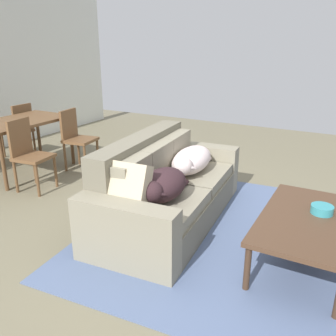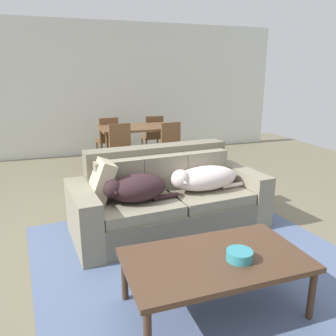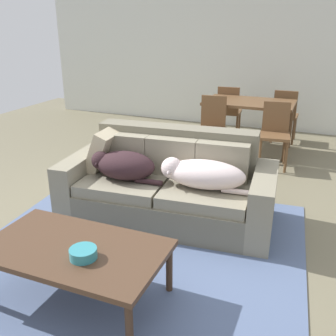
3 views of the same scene
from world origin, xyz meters
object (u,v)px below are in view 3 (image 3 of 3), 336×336
object	(u,v)px
dog_on_left_cushion	(123,165)
dog_on_right_cushion	(202,174)
couch	(169,186)
throw_pillow_by_left_arm	(104,150)
dining_chair_near_left	(212,125)
dining_chair_near_right	(275,131)
dining_chair_far_right	(285,114)
dining_table	(249,106)
coffee_table	(74,252)
bowl_on_coffee_table	(83,253)
dining_chair_far_left	(229,109)

from	to	relation	value
dog_on_left_cushion	dog_on_right_cushion	world-z (taller)	dog_on_left_cushion
couch	throw_pillow_by_left_arm	world-z (taller)	couch
dog_on_right_cushion	dining_chair_near_left	bearing A→B (deg)	98.59
throw_pillow_by_left_arm	dining_chair_near_left	distance (m)	2.02
couch	dining_chair_near_right	distance (m)	2.08
dog_on_right_cushion	dining_chair_near_right	world-z (taller)	dining_chair_near_right
couch	dining_chair_near_left	xyz separation A→B (m)	(-0.10, 1.90, 0.17)
couch	dining_chair_far_right	world-z (taller)	couch
dog_on_right_cushion	dining_table	size ratio (longest dim) A/B	0.71
dining_chair_far_right	throw_pillow_by_left_arm	bearing A→B (deg)	64.03
dog_on_right_cushion	dining_chair_near_left	world-z (taller)	dining_chair_near_left
coffee_table	dog_on_left_cushion	bearing A→B (deg)	102.39
dining_chair_near_right	dining_chair_far_right	size ratio (longest dim) A/B	1.01
dining_chair_near_left	dining_chair_near_right	xyz separation A→B (m)	(0.88, 0.02, -0.00)
dining_chair_near_left	coffee_table	bearing A→B (deg)	-97.71
dining_chair_far_right	couch	bearing A→B (deg)	75.83
throw_pillow_by_left_arm	bowl_on_coffee_table	world-z (taller)	throw_pillow_by_left_arm
couch	bowl_on_coffee_table	size ratio (longest dim) A/B	11.71
dining_chair_near_right	dining_chair_far_right	world-z (taller)	dining_chair_near_right
dog_on_right_cushion	bowl_on_coffee_table	distance (m)	1.46
dining_chair_near_left	dog_on_right_cushion	bearing A→B (deg)	-83.71
couch	dog_on_right_cushion	world-z (taller)	couch
coffee_table	dining_table	distance (m)	3.98
throw_pillow_by_left_arm	dining_chair_near_left	bearing A→B (deg)	71.69
dog_on_right_cushion	coffee_table	distance (m)	1.43
dog_on_right_cushion	throw_pillow_by_left_arm	world-z (taller)	throw_pillow_by_left_arm
dining_table	dining_chair_near_right	world-z (taller)	dining_chair_near_right
throw_pillow_by_left_arm	dining_chair_far_right	size ratio (longest dim) A/B	0.50
dining_chair_near_right	dining_chair_far_right	bearing A→B (deg)	82.48
couch	dining_table	world-z (taller)	couch
dining_table	coffee_table	bearing A→B (deg)	-96.35
dog_on_left_cushion	dining_chair_far_left	bearing A→B (deg)	80.49
dining_table	dining_chair_near_left	size ratio (longest dim) A/B	1.45
dining_chair_near_left	dining_chair_far_left	world-z (taller)	dining_chair_near_left
couch	dining_chair_far_left	size ratio (longest dim) A/B	2.45
dog_on_left_cushion	throw_pillow_by_left_arm	world-z (taller)	throw_pillow_by_left_arm
couch	dining_chair_far_right	size ratio (longest dim) A/B	2.48
coffee_table	bowl_on_coffee_table	world-z (taller)	bowl_on_coffee_table
dog_on_left_cushion	dining_chair_far_left	world-z (taller)	dining_chair_far_left
dog_on_left_cushion	bowl_on_coffee_table	xyz separation A→B (m)	(0.41, -1.32, -0.11)
dining_table	dining_chair_far_right	xyz separation A→B (m)	(0.48, 0.62, -0.20)
dog_on_left_cushion	dining_chair_near_right	distance (m)	2.44
throw_pillow_by_left_arm	dining_chair_far_right	xyz separation A→B (m)	(1.51, 3.14, -0.15)
throw_pillow_by_left_arm	coffee_table	xyz separation A→B (m)	(0.60, -1.43, -0.24)
bowl_on_coffee_table	dining_chair_near_left	size ratio (longest dim) A/B	0.20
dog_on_right_cushion	bowl_on_coffee_table	xyz separation A→B (m)	(-0.38, -1.41, -0.10)
dog_on_left_cushion	dining_chair_near_left	distance (m)	2.13
bowl_on_coffee_table	dining_chair_far_left	distance (m)	4.58
couch	dining_chair_far_right	distance (m)	3.23
dog_on_right_cushion	dining_chair_near_left	xyz separation A→B (m)	(-0.48, 2.02, -0.07)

